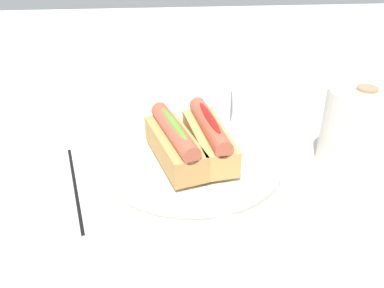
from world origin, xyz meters
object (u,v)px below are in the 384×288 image
Objects in this scene: hotdog_back at (209,136)px; chopstick_near at (75,186)px; serving_bowl at (192,164)px; hotdog_front at (174,143)px; napkin_box at (220,78)px; water_glass at (234,275)px; paper_towel_roll at (359,130)px.

hotdog_back is 0.71× the size of chopstick_near.
hotdog_front is (0.01, -0.03, 0.04)m from serving_bowl.
napkin_box is at bearing 118.52° from chopstick_near.
paper_towel_roll is (-0.24, 0.24, 0.03)m from water_glass.
paper_towel_roll reaches higher than chopstick_near.
hotdog_back is (-0.01, 0.03, 0.04)m from serving_bowl.
serving_bowl reaches higher than chopstick_near.
paper_towel_roll is (-0.01, 0.28, 0.00)m from hotdog_front.
napkin_box is at bearing 167.43° from hotdog_back.
serving_bowl is at bearing -89.83° from paper_towel_roll.
serving_bowl is at bearing -174.72° from water_glass.
napkin_box is (-0.20, 0.05, 0.01)m from hotdog_back.
water_glass is 0.60× the size of napkin_box.
napkin_box reaches higher than serving_bowl.
serving_bowl is at bearing 82.23° from chopstick_near.
serving_bowl is 0.24m from water_glass.
water_glass is 0.41× the size of chopstick_near.
hotdog_front is at bearing -74.97° from serving_bowl.
hotdog_back is 0.21m from napkin_box.
napkin_box reaches higher than hotdog_back.
water_glass is at bearing 3.07° from napkin_box.
hotdog_front and hotdog_back have the same top height.
hotdog_back reaches higher than chopstick_near.
water_glass is at bearing 5.28° from serving_bowl.
napkin_box reaches higher than paper_towel_roll.
napkin_box is (-0.45, 0.05, 0.04)m from water_glass.
hotdog_back is 0.21m from chopstick_near.
water_glass is 0.30m from chopstick_near.
hotdog_front is 0.72× the size of chopstick_near.
hotdog_back is 0.23m from paper_towel_roll.
chopstick_near is (0.01, -0.15, -0.06)m from hotdog_front.
napkin_box is at bearing 173.72° from water_glass.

